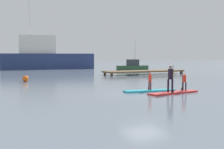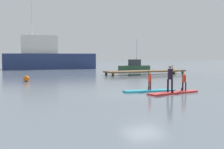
{
  "view_description": "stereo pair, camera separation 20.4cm",
  "coord_description": "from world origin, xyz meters",
  "px_view_note": "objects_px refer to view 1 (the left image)",
  "views": [
    {
      "loc": [
        -9.82,
        -15.44,
        2.28
      ],
      "look_at": [
        -0.86,
        2.7,
        1.02
      ],
      "focal_mm": 47.99,
      "sensor_mm": 36.0,
      "label": 1
    },
    {
      "loc": [
        -9.63,
        -15.53,
        2.28
      ],
      "look_at": [
        -0.86,
        2.7,
        1.02
      ],
      "focal_mm": 47.99,
      "sensor_mm": 36.0,
      "label": 2
    }
  ],
  "objects_px": {
    "paddleboard_near": "(150,91)",
    "fishing_boat_white_large": "(45,57)",
    "paddleboard_far": "(174,93)",
    "mooring_buoy_mid": "(25,79)",
    "paddler_child_solo": "(150,80)",
    "fishing_boat_green_midground": "(133,66)",
    "paddler_adult": "(170,77)",
    "paddler_child_front": "(184,81)",
    "mooring_buoy_near": "(173,70)"
  },
  "relations": [
    {
      "from": "paddleboard_far",
      "to": "mooring_buoy_mid",
      "type": "xyz_separation_m",
      "value": [
        -6.63,
        12.34,
        0.22
      ]
    },
    {
      "from": "fishing_boat_white_large",
      "to": "paddleboard_far",
      "type": "bearing_deg",
      "value": -92.19
    },
    {
      "from": "fishing_boat_green_midground",
      "to": "mooring_buoy_near",
      "type": "distance_m",
      "value": 7.11
    },
    {
      "from": "paddler_child_front",
      "to": "paddler_adult",
      "type": "bearing_deg",
      "value": -170.35
    },
    {
      "from": "paddler_adult",
      "to": "mooring_buoy_near",
      "type": "bearing_deg",
      "value": 51.73
    },
    {
      "from": "paddleboard_far",
      "to": "paddler_adult",
      "type": "xyz_separation_m",
      "value": [
        -0.34,
        -0.06,
        0.98
      ]
    },
    {
      "from": "paddler_child_solo",
      "to": "mooring_buoy_mid",
      "type": "xyz_separation_m",
      "value": [
        -5.84,
        10.86,
        -0.47
      ]
    },
    {
      "from": "paddler_child_solo",
      "to": "mooring_buoy_near",
      "type": "bearing_deg",
      "value": 48.75
    },
    {
      "from": "paddler_adult",
      "to": "mooring_buoy_near",
      "type": "height_order",
      "value": "paddler_adult"
    },
    {
      "from": "paddler_child_front",
      "to": "paddleboard_far",
      "type": "bearing_deg",
      "value": -170.44
    },
    {
      "from": "mooring_buoy_mid",
      "to": "paddler_child_front",
      "type": "bearing_deg",
      "value": -58.31
    },
    {
      "from": "paddler_child_solo",
      "to": "fishing_boat_white_large",
      "type": "height_order",
      "value": "fishing_boat_white_large"
    },
    {
      "from": "paddleboard_near",
      "to": "paddleboard_far",
      "type": "xyz_separation_m",
      "value": [
        0.79,
        -1.47,
        0.0
      ]
    },
    {
      "from": "paddleboard_near",
      "to": "paddler_child_front",
      "type": "relative_size",
      "value": 2.81
    },
    {
      "from": "paddleboard_near",
      "to": "fishing_boat_white_large",
      "type": "height_order",
      "value": "fishing_boat_white_large"
    },
    {
      "from": "fishing_boat_green_midground",
      "to": "paddleboard_near",
      "type": "bearing_deg",
      "value": -118.03
    },
    {
      "from": "paddleboard_far",
      "to": "mooring_buoy_mid",
      "type": "relative_size",
      "value": 6.93
    },
    {
      "from": "paddleboard_far",
      "to": "fishing_boat_green_midground",
      "type": "xyz_separation_m",
      "value": [
        12.64,
        26.7,
        0.57
      ]
    },
    {
      "from": "fishing_boat_white_large",
      "to": "mooring_buoy_mid",
      "type": "xyz_separation_m",
      "value": [
        -8.09,
        -25.84,
        -1.79
      ]
    },
    {
      "from": "fishing_boat_green_midground",
      "to": "mooring_buoy_mid",
      "type": "relative_size",
      "value": 9.4
    },
    {
      "from": "mooring_buoy_near",
      "to": "paddler_child_solo",
      "type": "bearing_deg",
      "value": -131.25
    },
    {
      "from": "mooring_buoy_near",
      "to": "mooring_buoy_mid",
      "type": "relative_size",
      "value": 0.8
    },
    {
      "from": "mooring_buoy_mid",
      "to": "fishing_boat_white_large",
      "type": "bearing_deg",
      "value": 72.62
    },
    {
      "from": "paddleboard_near",
      "to": "fishing_boat_white_large",
      "type": "xyz_separation_m",
      "value": [
        2.25,
        36.71,
        2.01
      ]
    },
    {
      "from": "paddleboard_near",
      "to": "paddleboard_far",
      "type": "relative_size",
      "value": 0.92
    },
    {
      "from": "paddleboard_far",
      "to": "paddler_adult",
      "type": "relative_size",
      "value": 2.31
    },
    {
      "from": "fishing_boat_green_midground",
      "to": "paddleboard_far",
      "type": "bearing_deg",
      "value": -115.33
    },
    {
      "from": "paddler_adult",
      "to": "fishing_boat_green_midground",
      "type": "height_order",
      "value": "fishing_boat_green_midground"
    },
    {
      "from": "fishing_boat_green_midground",
      "to": "paddler_child_front",
      "type": "bearing_deg",
      "value": -113.85
    },
    {
      "from": "paddleboard_far",
      "to": "paddler_adult",
      "type": "bearing_deg",
      "value": -170.12
    },
    {
      "from": "paddler_child_front",
      "to": "mooring_buoy_near",
      "type": "relative_size",
      "value": 2.84
    },
    {
      "from": "paddleboard_near",
      "to": "paddler_child_solo",
      "type": "height_order",
      "value": "paddler_child_solo"
    },
    {
      "from": "fishing_boat_green_midground",
      "to": "mooring_buoy_mid",
      "type": "bearing_deg",
      "value": -143.29
    },
    {
      "from": "paddleboard_far",
      "to": "paddler_child_front",
      "type": "height_order",
      "value": "paddler_child_front"
    },
    {
      "from": "paddler_child_solo",
      "to": "paddler_adult",
      "type": "bearing_deg",
      "value": -73.88
    },
    {
      "from": "paddleboard_far",
      "to": "paddler_adult",
      "type": "height_order",
      "value": "paddler_adult"
    },
    {
      "from": "paddleboard_far",
      "to": "fishing_boat_white_large",
      "type": "height_order",
      "value": "fishing_boat_white_large"
    },
    {
      "from": "paddler_child_solo",
      "to": "fishing_boat_green_midground",
      "type": "distance_m",
      "value": 28.57
    },
    {
      "from": "paddleboard_near",
      "to": "mooring_buoy_mid",
      "type": "height_order",
      "value": "mooring_buoy_mid"
    },
    {
      "from": "paddleboard_far",
      "to": "mooring_buoy_mid",
      "type": "height_order",
      "value": "mooring_buoy_mid"
    },
    {
      "from": "fishing_boat_green_midground",
      "to": "paddler_child_solo",
      "type": "bearing_deg",
      "value": -118.02
    },
    {
      "from": "mooring_buoy_near",
      "to": "paddler_child_front",
      "type": "bearing_deg",
      "value": -126.35
    },
    {
      "from": "paddler_child_solo",
      "to": "fishing_boat_white_large",
      "type": "bearing_deg",
      "value": 86.5
    },
    {
      "from": "fishing_boat_white_large",
      "to": "mooring_buoy_near",
      "type": "relative_size",
      "value": 37.08
    },
    {
      "from": "paddler_child_front",
      "to": "fishing_boat_white_large",
      "type": "bearing_deg",
      "value": 89.15
    },
    {
      "from": "paddler_child_solo",
      "to": "paddler_adult",
      "type": "height_order",
      "value": "paddler_adult"
    },
    {
      "from": "paddleboard_near",
      "to": "fishing_boat_white_large",
      "type": "distance_m",
      "value": 36.83
    },
    {
      "from": "paddleboard_far",
      "to": "paddleboard_near",
      "type": "bearing_deg",
      "value": 118.3
    },
    {
      "from": "fishing_boat_white_large",
      "to": "paddler_child_front",
      "type": "bearing_deg",
      "value": -90.85
    },
    {
      "from": "paddler_child_front",
      "to": "mooring_buoy_mid",
      "type": "height_order",
      "value": "paddler_child_front"
    }
  ]
}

